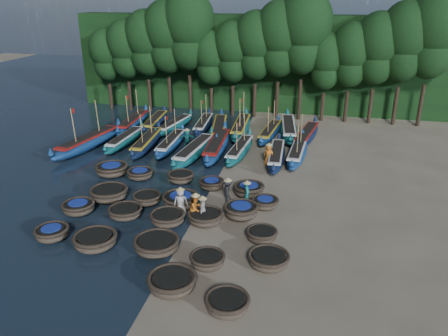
% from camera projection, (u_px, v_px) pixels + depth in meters
% --- Properties ---
extents(ground, '(120.00, 120.00, 0.00)m').
position_uv_depth(ground, '(206.00, 198.00, 27.63)').
color(ground, gray).
rests_on(ground, ground).
extents(foliage_wall, '(40.00, 3.00, 10.00)m').
position_uv_depth(foliage_wall, '(259.00, 63.00, 47.08)').
color(foliage_wall, black).
rests_on(foliage_wall, ground).
extents(coracle_3, '(2.36, 2.36, 0.77)m').
position_uv_depth(coracle_3, '(172.00, 282.00, 18.90)').
color(coracle_3, '#4E4031').
rests_on(coracle_3, ground).
extents(coracle_4, '(2.00, 2.00, 0.68)m').
position_uv_depth(coracle_4, '(227.00, 303.00, 17.68)').
color(coracle_4, '#4E4031').
rests_on(coracle_4, ground).
extents(coracle_5, '(2.02, 2.02, 0.70)m').
position_uv_depth(coracle_5, '(52.00, 233.00, 22.84)').
color(coracle_5, '#4E4031').
rests_on(coracle_5, ground).
extents(coracle_6, '(2.74, 2.74, 0.77)m').
position_uv_depth(coracle_6, '(95.00, 240.00, 22.08)').
color(coracle_6, '#4E4031').
rests_on(coracle_6, ground).
extents(coracle_7, '(2.37, 2.37, 0.76)m').
position_uv_depth(coracle_7, '(157.00, 244.00, 21.74)').
color(coracle_7, '#4E4031').
rests_on(coracle_7, ground).
extents(coracle_8, '(1.94, 1.94, 0.66)m').
position_uv_depth(coracle_8, '(207.00, 260.00, 20.58)').
color(coracle_8, '#4E4031').
rests_on(coracle_8, ground).
extents(coracle_9, '(2.02, 2.02, 0.68)m').
position_uv_depth(coracle_9, '(269.00, 259.00, 20.60)').
color(coracle_9, '#4E4031').
rests_on(coracle_9, ground).
extents(coracle_10, '(2.10, 2.10, 0.73)m').
position_uv_depth(coracle_10, '(78.00, 207.00, 25.54)').
color(coracle_10, '#4E4031').
rests_on(coracle_10, ground).
extents(coracle_11, '(1.99, 1.99, 0.67)m').
position_uv_depth(coracle_11, '(125.00, 212.00, 25.09)').
color(coracle_11, '#4E4031').
rests_on(coracle_11, ground).
extents(coracle_12, '(2.02, 2.02, 0.72)m').
position_uv_depth(coracle_12, '(168.00, 218.00, 24.35)').
color(coracle_12, '#4E4031').
rests_on(coracle_12, ground).
extents(coracle_13, '(2.42, 2.42, 0.72)m').
position_uv_depth(coracle_13, '(205.00, 217.00, 24.44)').
color(coracle_13, '#4E4031').
rests_on(coracle_13, ground).
extents(coracle_14, '(1.69, 1.69, 0.67)m').
position_uv_depth(coracle_14, '(262.00, 235.00, 22.71)').
color(coracle_14, '#4E4031').
rests_on(coracle_14, ground).
extents(coracle_15, '(2.38, 2.38, 0.83)m').
position_uv_depth(coracle_15, '(109.00, 193.00, 27.19)').
color(coracle_15, '#4E4031').
rests_on(coracle_15, ground).
extents(coracle_16, '(1.96, 1.96, 0.69)m').
position_uv_depth(coracle_16, '(147.00, 198.00, 26.69)').
color(coracle_16, '#4E4031').
rests_on(coracle_16, ground).
extents(coracle_17, '(2.36, 2.36, 0.77)m').
position_uv_depth(coracle_17, '(181.00, 200.00, 26.39)').
color(coracle_17, '#4E4031').
rests_on(coracle_17, ground).
extents(coracle_18, '(2.06, 2.06, 0.83)m').
position_uv_depth(coracle_18, '(241.00, 210.00, 25.02)').
color(coracle_18, '#4E4031').
rests_on(coracle_18, ground).
extents(coracle_19, '(1.91, 1.91, 0.65)m').
position_uv_depth(coracle_19, '(265.00, 203.00, 26.19)').
color(coracle_19, '#4E4031').
rests_on(coracle_19, ground).
extents(coracle_20, '(2.34, 2.34, 0.84)m').
position_uv_depth(coracle_20, '(112.00, 169.00, 30.81)').
color(coracle_20, '#4E4031').
rests_on(coracle_20, ground).
extents(coracle_21, '(1.85, 1.85, 0.67)m').
position_uv_depth(coracle_21, '(140.00, 174.00, 30.33)').
color(coracle_21, '#4E4031').
rests_on(coracle_21, ground).
extents(coracle_22, '(2.03, 2.03, 0.73)m').
position_uv_depth(coracle_22, '(181.00, 177.00, 29.72)').
color(coracle_22, '#4E4031').
rests_on(coracle_22, ground).
extents(coracle_23, '(1.78, 1.78, 0.66)m').
position_uv_depth(coracle_23, '(211.00, 184.00, 28.78)').
color(coracle_23, '#4E4031').
rests_on(coracle_23, ground).
extents(coracle_24, '(2.45, 2.45, 0.80)m').
position_uv_depth(coracle_24, '(249.00, 189.00, 27.73)').
color(coracle_24, '#4E4031').
rests_on(coracle_24, ground).
extents(long_boat_0, '(3.06, 8.99, 3.87)m').
position_uv_depth(long_boat_0, '(89.00, 142.00, 36.12)').
color(long_boat_0, navy).
rests_on(long_boat_0, ground).
extents(long_boat_1, '(1.50, 7.31, 1.29)m').
position_uv_depth(long_boat_1, '(125.00, 140.00, 37.07)').
color(long_boat_1, '#0F5753').
rests_on(long_boat_1, ground).
extents(long_boat_2, '(1.98, 7.86, 3.35)m').
position_uv_depth(long_boat_2, '(147.00, 142.00, 36.26)').
color(long_boat_2, '#101D3B').
rests_on(long_boat_2, ground).
extents(long_boat_3, '(1.50, 7.47, 3.18)m').
position_uv_depth(long_boat_3, '(171.00, 143.00, 36.15)').
color(long_boat_3, navy).
rests_on(long_boat_3, ground).
extents(long_boat_4, '(2.33, 8.38, 1.48)m').
position_uv_depth(long_boat_4, '(195.00, 151.00, 34.25)').
color(long_boat_4, '#0F5753').
rests_on(long_boat_4, ground).
extents(long_boat_5, '(1.99, 8.80, 1.55)m').
position_uv_depth(long_boat_5, '(217.00, 146.00, 35.22)').
color(long_boat_5, navy).
rests_on(long_boat_5, ground).
extents(long_boat_6, '(1.78, 7.40, 3.15)m').
position_uv_depth(long_boat_6, '(240.00, 150.00, 34.61)').
color(long_boat_6, '#0F5753').
rests_on(long_boat_6, ground).
extents(long_boat_7, '(1.58, 7.49, 1.32)m').
position_uv_depth(long_boat_7, '(276.00, 156.00, 33.39)').
color(long_boat_7, '#101D3B').
rests_on(long_boat_7, ground).
extents(long_boat_8, '(1.79, 7.74, 3.29)m').
position_uv_depth(long_boat_8, '(297.00, 152.00, 34.09)').
color(long_boat_8, navy).
rests_on(long_boat_8, ground).
extents(long_boat_9, '(1.92, 8.21, 3.49)m').
position_uv_depth(long_boat_9, '(133.00, 122.00, 41.75)').
color(long_boat_9, navy).
rests_on(long_boat_9, ground).
extents(long_boat_10, '(1.95, 7.59, 1.34)m').
position_uv_depth(long_boat_10, '(155.00, 122.00, 42.08)').
color(long_boat_10, '#101D3B').
rests_on(long_boat_10, ground).
extents(long_boat_11, '(2.46, 7.32, 1.30)m').
position_uv_depth(long_boat_11, '(175.00, 125.00, 41.11)').
color(long_boat_11, '#0F5753').
rests_on(long_boat_11, ground).
extents(long_boat_12, '(1.83, 7.40, 3.15)m').
position_uv_depth(long_boat_12, '(203.00, 124.00, 41.31)').
color(long_boat_12, '#101D3B').
rests_on(long_boat_12, ground).
extents(long_boat_13, '(2.86, 8.45, 1.51)m').
position_uv_depth(long_boat_13, '(219.00, 129.00, 39.78)').
color(long_boat_13, navy).
rests_on(long_boat_13, ground).
extents(long_boat_14, '(1.88, 8.52, 3.62)m').
position_uv_depth(long_boat_14, '(241.00, 127.00, 40.19)').
color(long_boat_14, '#0F5753').
rests_on(long_boat_14, ground).
extents(long_boat_15, '(2.04, 7.41, 3.16)m').
position_uv_depth(long_boat_15, '(270.00, 132.00, 38.99)').
color(long_boat_15, navy).
rests_on(long_boat_15, ground).
extents(long_boat_16, '(2.44, 8.68, 1.54)m').
position_uv_depth(long_boat_16, '(288.00, 129.00, 39.67)').
color(long_boat_16, '#0F5753').
rests_on(long_boat_16, ground).
extents(long_boat_17, '(2.64, 7.80, 1.39)m').
position_uv_depth(long_boat_17, '(307.00, 135.00, 38.10)').
color(long_boat_17, '#101D3B').
rests_on(long_boat_17, ground).
extents(fisherman_0, '(0.93, 0.71, 1.92)m').
position_uv_depth(fisherman_0, '(181.00, 201.00, 25.12)').
color(fisherman_0, beige).
rests_on(fisherman_0, ground).
extents(fisherman_1, '(0.52, 0.61, 1.76)m').
position_uv_depth(fisherman_1, '(247.00, 192.00, 26.35)').
color(fisherman_1, '#196A64').
rests_on(fisherman_1, ground).
extents(fisherman_2, '(0.91, 1.01, 1.91)m').
position_uv_depth(fisherman_2, '(196.00, 208.00, 24.43)').
color(fisherman_2, '#C5651A').
rests_on(fisherman_2, ground).
extents(fisherman_3, '(0.96, 1.20, 1.82)m').
position_uv_depth(fisherman_3, '(228.00, 191.00, 26.58)').
color(fisherman_3, black).
rests_on(fisherman_3, ground).
extents(fisherman_4, '(0.52, 0.90, 1.70)m').
position_uv_depth(fisherman_4, '(203.00, 208.00, 24.52)').
color(fisherman_4, beige).
rests_on(fisherman_4, ground).
extents(fisherman_5, '(1.45, 0.81, 1.69)m').
position_uv_depth(fisherman_5, '(187.00, 137.00, 36.67)').
color(fisherman_5, '#196A64').
rests_on(fisherman_5, ground).
extents(fisherman_6, '(0.94, 0.76, 1.87)m').
position_uv_depth(fisherman_6, '(269.00, 154.00, 32.54)').
color(fisherman_6, '#C5651A').
rests_on(fisherman_6, ground).
extents(tree_0, '(3.68, 3.68, 8.68)m').
position_uv_depth(tree_0, '(106.00, 54.00, 46.66)').
color(tree_0, black).
rests_on(tree_0, ground).
extents(tree_1, '(4.09, 4.09, 9.65)m').
position_uv_depth(tree_1, '(126.00, 48.00, 45.96)').
color(tree_1, black).
rests_on(tree_1, ground).
extents(tree_2, '(4.51, 4.51, 10.63)m').
position_uv_depth(tree_2, '(146.00, 42.00, 45.26)').
color(tree_2, black).
rests_on(tree_2, ground).
extents(tree_3, '(4.92, 4.92, 11.60)m').
position_uv_depth(tree_3, '(167.00, 36.00, 44.56)').
color(tree_3, black).
rests_on(tree_3, ground).
extents(tree_4, '(5.34, 5.34, 12.58)m').
position_uv_depth(tree_4, '(188.00, 29.00, 43.85)').
color(tree_4, black).
rests_on(tree_4, ground).
extents(tree_5, '(3.68, 3.68, 8.68)m').
position_uv_depth(tree_5, '(211.00, 57.00, 44.42)').
color(tree_5, black).
rests_on(tree_5, ground).
extents(tree_6, '(4.09, 4.09, 9.65)m').
position_uv_depth(tree_6, '(233.00, 51.00, 43.71)').
color(tree_6, black).
rests_on(tree_6, ground).
extents(tree_7, '(4.51, 4.51, 10.63)m').
position_uv_depth(tree_7, '(256.00, 45.00, 43.01)').
color(tree_7, black).
rests_on(tree_7, ground).
extents(tree_8, '(4.92, 4.92, 11.60)m').
position_uv_depth(tree_8, '(280.00, 38.00, 42.31)').
color(tree_8, black).
rests_on(tree_8, ground).
extents(tree_9, '(5.34, 5.34, 12.58)m').
position_uv_depth(tree_9, '(304.00, 31.00, 41.61)').
color(tree_9, black).
rests_on(tree_9, ground).
extents(tree_10, '(3.68, 3.68, 8.68)m').
position_uv_depth(tree_10, '(326.00, 61.00, 42.17)').
color(tree_10, black).
rests_on(tree_10, ground).
extents(tree_11, '(4.09, 4.09, 9.65)m').
position_uv_depth(tree_11, '(352.00, 54.00, 41.47)').
color(tree_11, black).
rests_on(tree_11, ground).
extents(tree_12, '(4.51, 4.51, 10.63)m').
position_uv_depth(tree_12, '(378.00, 48.00, 40.77)').
color(tree_12, black).
rests_on(tree_12, ground).
extents(tree_13, '(4.92, 4.92, 11.60)m').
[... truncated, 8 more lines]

